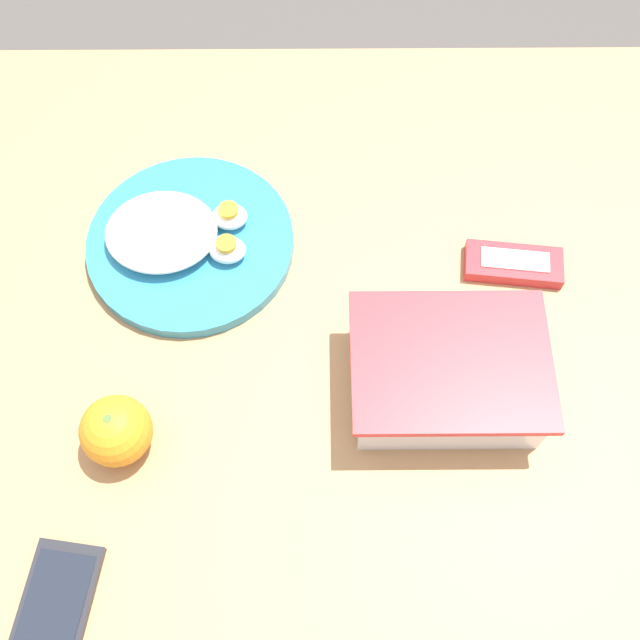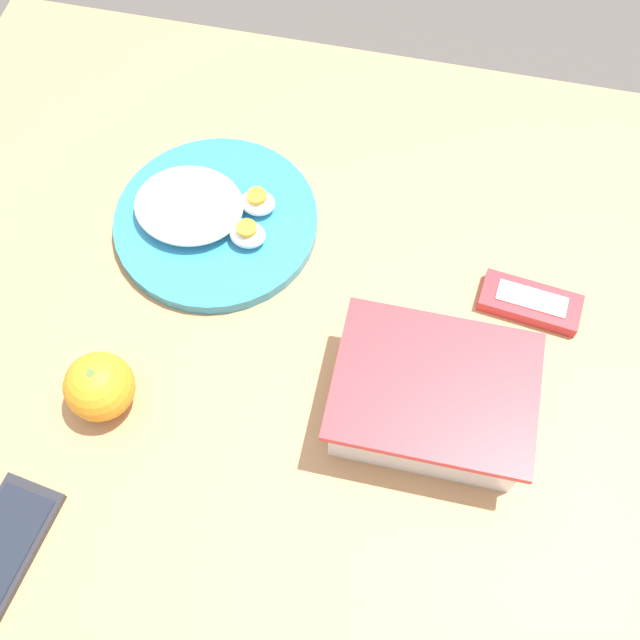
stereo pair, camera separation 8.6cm
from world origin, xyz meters
The scene contains 7 objects.
ground_plane centered at (0.00, 0.00, 0.00)m, with size 10.00×10.00×0.00m, color #4C4742.
table centered at (0.00, 0.00, 0.66)m, with size 1.15×0.93×0.75m.
food_container centered at (-0.15, 0.07, 0.79)m, with size 0.21×0.16×0.08m.
orange_fruit centered at (0.21, 0.13, 0.79)m, with size 0.08×0.08×0.08m.
rice_plate centered at (0.16, -0.12, 0.77)m, with size 0.26×0.26×0.05m.
candy_bar centered at (-0.25, -0.09, 0.76)m, with size 0.12×0.06×0.02m.
cell_phone centered at (0.26, 0.31, 0.76)m, with size 0.09×0.15×0.01m.
Camera 1 is at (-0.01, 0.39, 1.55)m, focal length 42.00 mm.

